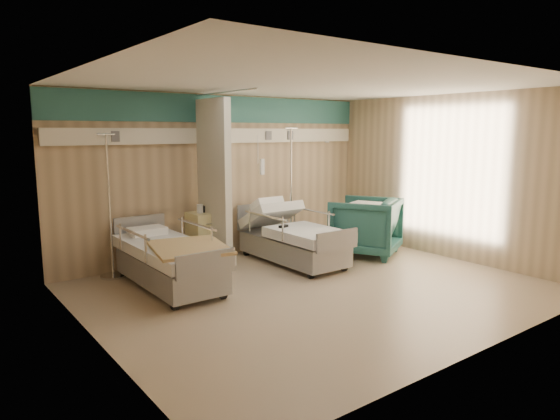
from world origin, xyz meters
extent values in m
cube|color=tan|center=(0.00, 0.00, 0.00)|extent=(6.00, 5.00, 0.00)
cube|color=tan|center=(0.00, 2.50, 1.40)|extent=(6.00, 0.04, 2.80)
cube|color=tan|center=(0.00, -2.50, 1.40)|extent=(6.00, 0.04, 2.80)
cube|color=tan|center=(-3.00, 0.00, 1.40)|extent=(0.04, 5.00, 2.80)
cube|color=tan|center=(3.00, 0.00, 1.40)|extent=(0.04, 5.00, 2.80)
cube|color=white|center=(0.00, 0.00, 2.80)|extent=(6.00, 5.00, 0.04)
cube|color=#30706E|center=(0.00, 2.48, 2.55)|extent=(6.00, 0.04, 0.45)
cube|color=white|center=(0.00, 2.45, 2.10)|extent=(5.88, 0.08, 0.25)
cylinder|color=silver|center=(-0.50, 1.60, 2.76)|extent=(0.03, 1.80, 0.03)
cube|color=beige|center=(-0.50, 1.95, 1.51)|extent=(0.12, 0.90, 2.35)
cube|color=#EBDF93|center=(-0.55, 2.20, 0.42)|extent=(0.50, 0.48, 0.85)
imported|color=#21544E|center=(1.98, 0.96, 0.51)|extent=(1.49, 1.51, 1.02)
cube|color=white|center=(2.00, 0.97, 1.06)|extent=(0.86, 0.81, 0.08)
cylinder|color=silver|center=(1.12, 2.02, 0.02)|extent=(0.40, 0.40, 0.03)
cylinder|color=silver|center=(1.12, 2.02, 1.11)|extent=(0.04, 0.04, 2.23)
cylinder|color=silver|center=(1.12, 2.02, 2.23)|extent=(0.27, 0.03, 0.03)
cylinder|color=silver|center=(-2.08, 2.28, 0.02)|extent=(0.38, 0.38, 0.03)
cylinder|color=silver|center=(-2.08, 2.28, 1.07)|extent=(0.03, 0.03, 2.13)
cylinder|color=silver|center=(-2.08, 2.28, 2.13)|extent=(0.26, 0.03, 0.03)
cube|color=black|center=(0.39, 1.27, 0.65)|extent=(0.19, 0.12, 0.04)
cube|color=tan|center=(-1.52, 0.84, 0.65)|extent=(1.17, 1.35, 0.04)
cube|color=black|center=(-0.47, 2.20, 0.91)|extent=(0.24, 0.20, 0.11)
cylinder|color=white|center=(-0.65, 2.17, 0.92)|extent=(0.12, 0.12, 0.15)
camera|label=1|loc=(-4.43, -5.06, 2.18)|focal=32.00mm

